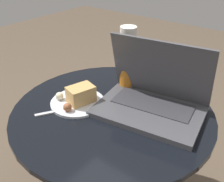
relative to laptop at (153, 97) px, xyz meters
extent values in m
cylinder|color=black|center=(-0.11, -0.09, -0.33)|extent=(0.07, 0.07, 0.52)
cylinder|color=black|center=(-0.11, -0.09, -0.06)|extent=(0.70, 0.70, 0.02)
cube|color=#B7332D|center=(-0.25, -0.11, -0.05)|extent=(0.17, 0.13, 0.00)
cube|color=#47474C|center=(0.00, -0.03, -0.04)|extent=(0.38, 0.28, 0.02)
cube|color=#333338|center=(0.00, 0.00, -0.03)|extent=(0.29, 0.15, 0.00)
cube|color=#47474C|center=(-0.01, 0.05, 0.08)|extent=(0.36, 0.12, 0.22)
cube|color=#19234C|center=(-0.01, 0.05, 0.08)|extent=(0.33, 0.11, 0.20)
cylinder|color=#C6701E|center=(-0.15, 0.07, 0.05)|extent=(0.06, 0.06, 0.21)
cylinder|color=white|center=(-0.15, 0.07, 0.18)|extent=(0.06, 0.06, 0.04)
cylinder|color=silver|center=(-0.23, -0.13, -0.05)|extent=(0.19, 0.19, 0.01)
cube|color=tan|center=(-0.22, -0.13, -0.01)|extent=(0.09, 0.11, 0.06)
sphere|color=beige|center=(-0.29, -0.16, -0.03)|extent=(0.03, 0.03, 0.03)
sphere|color=#9E5B38|center=(-0.21, -0.20, -0.03)|extent=(0.03, 0.03, 0.03)
cube|color=silver|center=(-0.25, -0.22, -0.05)|extent=(0.08, 0.12, 0.00)
cube|color=silver|center=(-0.20, -0.15, -0.05)|extent=(0.05, 0.06, 0.00)
camera|label=1|loc=(0.36, -0.68, 0.46)|focal=42.00mm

